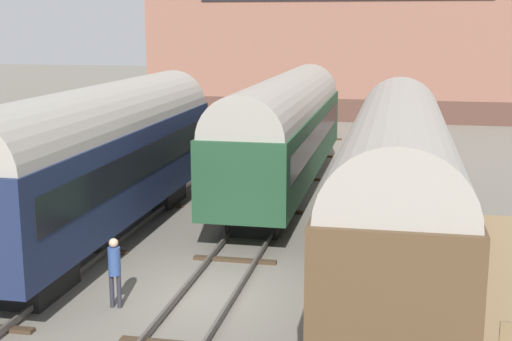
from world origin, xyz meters
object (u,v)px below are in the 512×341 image
(person_worker, at_px, (114,266))
(train_car_brown, at_px, (397,180))
(train_car_green, at_px, (284,127))
(train_car_navy, at_px, (103,153))

(person_worker, bearing_deg, train_car_brown, 25.08)
(train_car_green, relative_size, person_worker, 9.49)
(train_car_brown, bearing_deg, train_car_green, 115.28)
(train_car_green, distance_m, train_car_navy, 9.29)
(train_car_green, bearing_deg, train_car_brown, -64.72)
(train_car_brown, bearing_deg, person_worker, -154.92)
(person_worker, bearing_deg, train_car_green, 80.77)
(train_car_green, xyz_separation_m, person_worker, (-2.19, -13.46, -1.74))
(train_car_navy, bearing_deg, person_worker, -64.59)
(train_car_brown, xyz_separation_m, train_car_navy, (-9.62, 2.24, 0.00))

